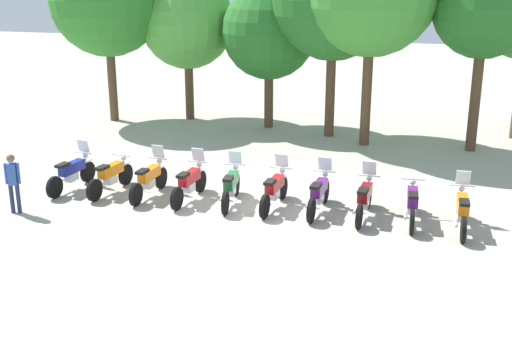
# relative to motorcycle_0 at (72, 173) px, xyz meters

# --- Properties ---
(ground_plane) EXTENTS (80.00, 80.00, 0.00)m
(ground_plane) POSITION_rel_motorcycle_0_xyz_m (5.48, -0.13, -0.52)
(ground_plane) COLOR #ADA899
(motorcycle_0) EXTENTS (0.68, 2.18, 1.37)m
(motorcycle_0) POSITION_rel_motorcycle_0_xyz_m (0.00, 0.00, 0.00)
(motorcycle_0) COLOR black
(motorcycle_0) RESTS_ON ground_plane
(motorcycle_1) EXTENTS (0.69, 2.18, 0.99)m
(motorcycle_1) POSITION_rel_motorcycle_0_xyz_m (1.22, 0.04, -0.01)
(motorcycle_1) COLOR black
(motorcycle_1) RESTS_ON ground_plane
(motorcycle_2) EXTENTS (0.62, 2.19, 1.37)m
(motorcycle_2) POSITION_rel_motorcycle_0_xyz_m (2.43, 0.01, 0.00)
(motorcycle_2) COLOR black
(motorcycle_2) RESTS_ON ground_plane
(motorcycle_3) EXTENTS (0.62, 2.19, 1.37)m
(motorcycle_3) POSITION_rel_motorcycle_0_xyz_m (3.65, -0.01, 0.00)
(motorcycle_3) COLOR black
(motorcycle_3) RESTS_ON ground_plane
(motorcycle_4) EXTENTS (0.62, 2.19, 1.37)m
(motorcycle_4) POSITION_rel_motorcycle_0_xyz_m (4.86, -0.00, 0.00)
(motorcycle_4) COLOR black
(motorcycle_4) RESTS_ON ground_plane
(motorcycle_5) EXTENTS (0.62, 2.19, 1.37)m
(motorcycle_5) POSITION_rel_motorcycle_0_xyz_m (6.09, 0.01, 0.00)
(motorcycle_5) COLOR black
(motorcycle_5) RESTS_ON ground_plane
(motorcycle_6) EXTENTS (0.62, 2.19, 1.37)m
(motorcycle_6) POSITION_rel_motorcycle_0_xyz_m (7.31, -0.00, 0.00)
(motorcycle_6) COLOR black
(motorcycle_6) RESTS_ON ground_plane
(motorcycle_7) EXTENTS (0.62, 2.19, 1.37)m
(motorcycle_7) POSITION_rel_motorcycle_0_xyz_m (8.52, -0.09, 0.00)
(motorcycle_7) COLOR black
(motorcycle_7) RESTS_ON ground_plane
(motorcycle_8) EXTENTS (0.62, 2.19, 0.99)m
(motorcycle_8) POSITION_rel_motorcycle_0_xyz_m (9.74, -0.13, -0.01)
(motorcycle_8) COLOR black
(motorcycle_8) RESTS_ON ground_plane
(motorcycle_9) EXTENTS (0.62, 2.19, 1.37)m
(motorcycle_9) POSITION_rel_motorcycle_0_xyz_m (10.96, -0.33, 0.00)
(motorcycle_9) COLOR black
(motorcycle_9) RESTS_ON ground_plane
(person_0) EXTENTS (0.40, 0.27, 1.63)m
(person_0) POSITION_rel_motorcycle_0_xyz_m (-0.51, -2.10, 0.43)
(person_0) COLOR #232D4C
(person_0) RESTS_ON ground_plane
(tree_1) EXTENTS (3.85, 3.85, 5.99)m
(tree_1) POSITION_rel_motorcycle_0_xyz_m (0.21, 9.53, 3.53)
(tree_1) COLOR brown
(tree_1) RESTS_ON ground_plane
(tree_2) EXTENTS (3.70, 3.70, 5.66)m
(tree_2) POSITION_rel_motorcycle_0_xyz_m (3.81, 8.93, 3.27)
(tree_2) COLOR brown
(tree_2) RESTS_ON ground_plane
(tree_5) EXTENTS (3.47, 3.47, 6.72)m
(tree_5) POSITION_rel_motorcycle_0_xyz_m (11.57, 7.32, 4.43)
(tree_5) COLOR brown
(tree_5) RESTS_ON ground_plane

